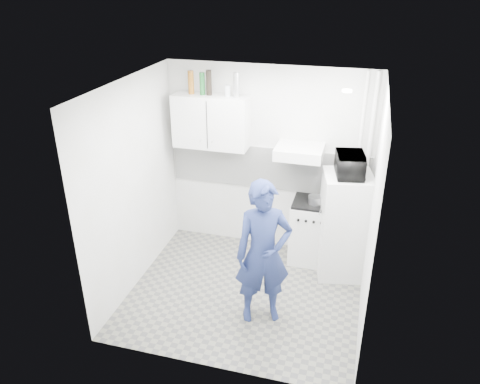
# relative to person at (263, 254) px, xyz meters

# --- Properties ---
(floor) EXTENTS (2.80, 2.80, 0.00)m
(floor) POSITION_rel_person_xyz_m (-0.30, 0.35, -0.86)
(floor) COLOR #646456
(floor) RESTS_ON ground
(ceiling) EXTENTS (2.80, 2.80, 0.00)m
(ceiling) POSITION_rel_person_xyz_m (-0.30, 0.35, 1.74)
(ceiling) COLOR white
(ceiling) RESTS_ON wall_back
(wall_back) EXTENTS (2.80, 0.00, 2.80)m
(wall_back) POSITION_rel_person_xyz_m (-0.30, 1.60, 0.44)
(wall_back) COLOR silver
(wall_back) RESTS_ON floor
(wall_left) EXTENTS (0.00, 2.60, 2.60)m
(wall_left) POSITION_rel_person_xyz_m (-1.70, 0.35, 0.44)
(wall_left) COLOR silver
(wall_left) RESTS_ON floor
(wall_right) EXTENTS (0.00, 2.60, 2.60)m
(wall_right) POSITION_rel_person_xyz_m (1.10, 0.35, 0.44)
(wall_right) COLOR silver
(wall_right) RESTS_ON floor
(person) EXTENTS (0.73, 0.62, 1.71)m
(person) POSITION_rel_person_xyz_m (0.00, 0.00, 0.00)
(person) COLOR navy
(person) RESTS_ON floor
(stove) EXTENTS (0.54, 0.54, 0.87)m
(stove) POSITION_rel_person_xyz_m (0.37, 1.35, -0.42)
(stove) COLOR silver
(stove) RESTS_ON floor
(fridge) EXTENTS (0.69, 0.69, 1.41)m
(fridge) POSITION_rel_person_xyz_m (0.80, 1.13, -0.15)
(fridge) COLOR silver
(fridge) RESTS_ON floor
(stove_top) EXTENTS (0.52, 0.52, 0.03)m
(stove_top) POSITION_rel_person_xyz_m (0.37, 1.35, 0.03)
(stove_top) COLOR black
(stove_top) RESTS_ON stove
(saucepan) EXTENTS (0.18, 0.18, 0.10)m
(saucepan) POSITION_rel_person_xyz_m (0.40, 1.29, 0.09)
(saucepan) COLOR silver
(saucepan) RESTS_ON stove_top
(microwave) EXTENTS (0.54, 0.41, 0.27)m
(microwave) POSITION_rel_person_xyz_m (0.80, 1.13, 0.69)
(microwave) COLOR black
(microwave) RESTS_ON fridge
(bottle_b) EXTENTS (0.08, 0.08, 0.30)m
(bottle_b) POSITION_rel_person_xyz_m (-1.31, 1.42, 1.49)
(bottle_b) COLOR brown
(bottle_b) RESTS_ON upper_cabinet
(bottle_c) EXTENTS (0.07, 0.07, 0.29)m
(bottle_c) POSITION_rel_person_xyz_m (-1.16, 1.42, 1.49)
(bottle_c) COLOR #144C1E
(bottle_c) RESTS_ON upper_cabinet
(bottle_d) EXTENTS (0.07, 0.07, 0.32)m
(bottle_d) POSITION_rel_person_xyz_m (-1.07, 1.42, 1.50)
(bottle_d) COLOR black
(bottle_d) RESTS_ON upper_cabinet
(canister_b) EXTENTS (0.08, 0.08, 0.14)m
(canister_b) POSITION_rel_person_xyz_m (-0.82, 1.42, 1.41)
(canister_b) COLOR #B2B7BC
(canister_b) RESTS_ON upper_cabinet
(bottle_e) EXTENTS (0.08, 0.08, 0.31)m
(bottle_e) POSITION_rel_person_xyz_m (-0.70, 1.42, 1.50)
(bottle_e) COLOR silver
(bottle_e) RESTS_ON upper_cabinet
(upper_cabinet) EXTENTS (1.00, 0.35, 0.70)m
(upper_cabinet) POSITION_rel_person_xyz_m (-1.05, 1.42, 0.99)
(upper_cabinet) COLOR silver
(upper_cabinet) RESTS_ON wall_back
(range_hood) EXTENTS (0.60, 0.50, 0.14)m
(range_hood) POSITION_rel_person_xyz_m (0.15, 1.35, 0.71)
(range_hood) COLOR silver
(range_hood) RESTS_ON wall_back
(backsplash) EXTENTS (2.74, 0.03, 0.60)m
(backsplash) POSITION_rel_person_xyz_m (-0.30, 1.58, 0.34)
(backsplash) COLOR white
(backsplash) RESTS_ON wall_back
(pipe_a) EXTENTS (0.05, 0.05, 2.60)m
(pipe_a) POSITION_rel_person_xyz_m (1.00, 1.52, 0.44)
(pipe_a) COLOR silver
(pipe_a) RESTS_ON floor
(pipe_b) EXTENTS (0.04, 0.04, 2.60)m
(pipe_b) POSITION_rel_person_xyz_m (0.88, 1.52, 0.44)
(pipe_b) COLOR silver
(pipe_b) RESTS_ON floor
(ceiling_spot_fixture) EXTENTS (0.10, 0.10, 0.02)m
(ceiling_spot_fixture) POSITION_rel_person_xyz_m (0.70, 0.55, 1.71)
(ceiling_spot_fixture) COLOR white
(ceiling_spot_fixture) RESTS_ON ceiling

